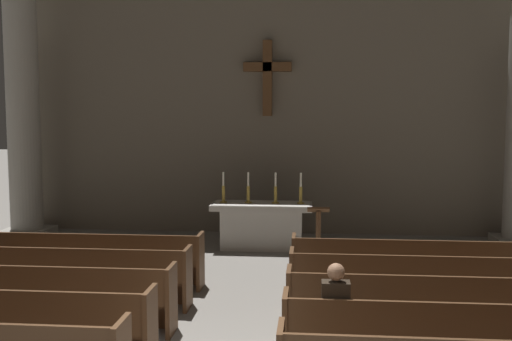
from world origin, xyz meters
name	(u,v)px	position (x,y,z in m)	size (l,w,h in m)	color
pew_left_row_3	(35,296)	(-2.70, 2.10, 0.48)	(3.87, 0.50, 0.95)	brown
pew_left_row_4	(67,275)	(-2.70, 3.17, 0.48)	(3.87, 0.50, 0.95)	brown
pew_left_row_5	(92,259)	(-2.70, 4.25, 0.48)	(3.87, 0.50, 0.95)	brown
pew_right_row_2	(455,339)	(2.70, 1.03, 0.48)	(3.87, 0.50, 0.95)	brown
pew_right_row_3	(436,308)	(2.70, 2.10, 0.48)	(3.87, 0.50, 0.95)	brown
pew_right_row_4	(421,284)	(2.70, 3.17, 0.48)	(3.87, 0.50, 0.95)	brown
pew_right_row_5	(409,266)	(2.70, 4.25, 0.48)	(3.87, 0.50, 0.95)	brown
column_left_fourth	(23,104)	(-5.73, 8.09, 3.19)	(1.14, 1.14, 6.56)	#9E998E
altar	(262,224)	(0.00, 7.37, 0.53)	(2.20, 0.90, 1.01)	#BCB7AD
candlestick_outer_left	(223,193)	(-0.85, 7.37, 1.23)	(0.16, 0.16, 0.67)	#B79338
candlestick_inner_left	(248,193)	(-0.30, 7.37, 1.23)	(0.16, 0.16, 0.67)	#B79338
candlestick_inner_right	(275,194)	(0.30, 7.37, 1.23)	(0.16, 0.16, 0.67)	#B79338
candlestick_outer_right	(301,194)	(0.85, 7.37, 1.23)	(0.16, 0.16, 0.67)	#B79338
apse_with_cross	(268,93)	(0.00, 9.24, 3.46)	(12.68, 0.47, 6.92)	#706656
lectern	(318,236)	(1.22, 6.17, 0.55)	(0.44, 0.36, 1.15)	brown
lone_worshipper	(335,315)	(1.36, 1.07, 0.69)	(0.32, 0.43, 1.32)	#26262B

